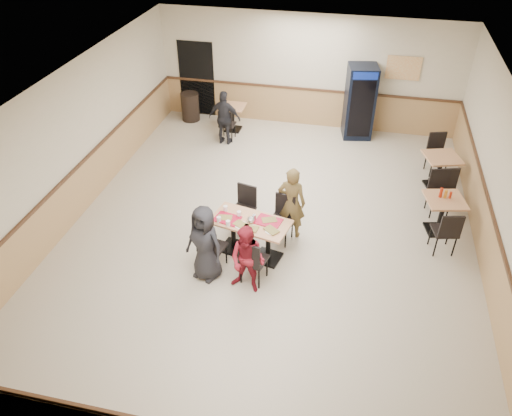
% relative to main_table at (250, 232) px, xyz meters
% --- Properties ---
extents(ground, '(10.00, 10.00, 0.00)m').
position_rel_main_table_xyz_m(ground, '(0.22, 0.76, -0.51)').
color(ground, beige).
rests_on(ground, ground).
extents(room_shell, '(10.00, 10.00, 10.00)m').
position_rel_main_table_xyz_m(room_shell, '(2.00, 3.30, 0.07)').
color(room_shell, silver).
rests_on(room_shell, ground).
extents(main_table, '(1.55, 1.00, 0.76)m').
position_rel_main_table_xyz_m(main_table, '(0.00, 0.00, 0.00)').
color(main_table, black).
rests_on(main_table, ground).
extents(main_chairs, '(1.59, 1.90, 0.97)m').
position_rel_main_table_xyz_m(main_chairs, '(-0.05, 0.01, -0.02)').
color(main_chairs, black).
rests_on(main_chairs, ground).
extents(diner_woman_left, '(0.83, 0.68, 1.47)m').
position_rel_main_table_xyz_m(diner_woman_left, '(-0.63, -0.75, 0.23)').
color(diner_woman_left, black).
rests_on(diner_woman_left, ground).
extents(diner_woman_right, '(0.73, 0.62, 1.31)m').
position_rel_main_table_xyz_m(diner_woman_right, '(0.17, -0.92, 0.15)').
color(diner_woman_right, maroon).
rests_on(diner_woman_right, ground).
extents(diner_man_opposite, '(0.58, 0.40, 1.51)m').
position_rel_main_table_xyz_m(diner_man_opposite, '(0.63, 0.75, 0.25)').
color(diner_man_opposite, brown).
rests_on(diner_man_opposite, ground).
extents(lone_diner, '(0.85, 0.39, 1.42)m').
position_rel_main_table_xyz_m(lone_diner, '(-1.64, 4.17, 0.20)').
color(lone_diner, black).
rests_on(lone_diner, ground).
extents(tabletop_clutter, '(1.27, 0.61, 0.12)m').
position_rel_main_table_xyz_m(tabletop_clutter, '(-0.06, -0.04, 0.28)').
color(tabletop_clutter, '#B40C2A').
rests_on(tabletop_clutter, main_table).
extents(side_table_near, '(0.86, 0.86, 0.77)m').
position_rel_main_table_xyz_m(side_table_near, '(3.51, 1.50, 0.00)').
color(side_table_near, black).
rests_on(side_table_near, ground).
extents(side_table_near_chair_south, '(0.54, 0.54, 0.98)m').
position_rel_main_table_xyz_m(side_table_near_chair_south, '(3.51, 0.88, -0.02)').
color(side_table_near_chair_south, black).
rests_on(side_table_near_chair_south, ground).
extents(side_table_near_chair_north, '(0.54, 0.54, 0.98)m').
position_rel_main_table_xyz_m(side_table_near_chair_north, '(3.51, 2.12, -0.02)').
color(side_table_near_chair_north, black).
rests_on(side_table_near_chair_north, ground).
extents(side_table_far, '(0.91, 0.91, 0.78)m').
position_rel_main_table_xyz_m(side_table_far, '(3.59, 3.20, 0.01)').
color(side_table_far, black).
rests_on(side_table_far, ground).
extents(side_table_far_chair_south, '(0.57, 0.57, 0.98)m').
position_rel_main_table_xyz_m(side_table_far_chair_south, '(3.59, 2.57, -0.02)').
color(side_table_far_chair_south, black).
rests_on(side_table_far_chair_south, ground).
extents(side_table_far_chair_north, '(0.57, 0.57, 0.98)m').
position_rel_main_table_xyz_m(side_table_far_chair_north, '(3.59, 3.82, -0.02)').
color(side_table_far_chair_north, black).
rests_on(side_table_far_chair_north, ground).
extents(condiment_caddy, '(0.23, 0.06, 0.20)m').
position_rel_main_table_xyz_m(condiment_caddy, '(3.48, 1.55, 0.35)').
color(condiment_caddy, '#AD230C').
rests_on(condiment_caddy, side_table_near).
extents(back_table, '(0.66, 0.66, 0.70)m').
position_rel_main_table_xyz_m(back_table, '(-1.64, 4.96, -0.05)').
color(back_table, black).
rests_on(back_table, ground).
extents(back_table_chair_lone, '(0.41, 0.41, 0.88)m').
position_rel_main_table_xyz_m(back_table_chair_lone, '(-1.64, 4.40, -0.07)').
color(back_table_chair_lone, black).
rests_on(back_table_chair_lone, ground).
extents(pepsi_cooler, '(0.84, 0.84, 1.91)m').
position_rel_main_table_xyz_m(pepsi_cooler, '(1.65, 5.35, 0.45)').
color(pepsi_cooler, black).
rests_on(pepsi_cooler, ground).
extents(trash_bin, '(0.50, 0.50, 0.79)m').
position_rel_main_table_xyz_m(trash_bin, '(-2.98, 5.31, -0.11)').
color(trash_bin, black).
rests_on(trash_bin, ground).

